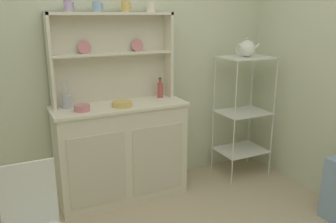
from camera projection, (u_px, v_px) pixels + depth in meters
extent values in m
cube|color=beige|center=(115.00, 57.00, 3.18)|extent=(3.84, 0.05, 2.50)
cube|color=silver|center=(121.00, 151.00, 3.15)|extent=(1.13, 0.42, 0.87)
cube|color=beige|center=(98.00, 171.00, 2.86)|extent=(0.47, 0.01, 0.61)
cube|color=beige|center=(158.00, 159.00, 3.09)|extent=(0.47, 0.01, 0.61)
cube|color=#EEE6CE|center=(119.00, 106.00, 3.03)|extent=(1.16, 0.45, 0.02)
cube|color=beige|center=(111.00, 57.00, 3.10)|extent=(1.09, 0.02, 0.77)
cube|color=silver|center=(50.00, 62.00, 2.81)|extent=(0.02, 0.18, 0.77)
cube|color=silver|center=(168.00, 55.00, 3.25)|extent=(0.02, 0.18, 0.77)
cube|color=silver|center=(113.00, 54.00, 3.02)|extent=(1.05, 0.16, 0.02)
cube|color=silver|center=(111.00, 13.00, 2.93)|extent=(1.09, 0.18, 0.02)
cylinder|color=#D17A84|center=(84.00, 47.00, 2.94)|extent=(0.11, 0.03, 0.11)
cylinder|color=#D17A84|center=(137.00, 45.00, 3.14)|extent=(0.11, 0.03, 0.11)
cylinder|color=silver|center=(234.00, 125.00, 3.31)|extent=(0.01, 0.01, 1.23)
cylinder|color=silver|center=(273.00, 119.00, 3.51)|extent=(0.01, 0.01, 1.23)
cylinder|color=silver|center=(214.00, 115.00, 3.63)|extent=(0.01, 0.01, 1.23)
cylinder|color=silver|center=(250.00, 110.00, 3.83)|extent=(0.01, 0.01, 1.23)
cube|color=silver|center=(246.00, 57.00, 3.41)|extent=(0.49, 0.38, 0.01)
cube|color=silver|center=(243.00, 112.00, 3.56)|extent=(0.49, 0.38, 0.01)
cube|color=silver|center=(241.00, 150.00, 3.67)|extent=(0.49, 0.38, 0.01)
cube|color=white|center=(29.00, 196.00, 1.96)|extent=(0.31, 0.02, 0.40)
cylinder|color=#B79ECC|center=(68.00, 6.00, 2.77)|extent=(0.07, 0.07, 0.09)
torus|color=#B79ECC|center=(74.00, 5.00, 2.78)|extent=(0.01, 0.05, 0.05)
cylinder|color=#8EB2D1|center=(97.00, 7.00, 2.86)|extent=(0.07, 0.07, 0.08)
torus|color=#8EB2D1|center=(103.00, 6.00, 2.88)|extent=(0.01, 0.05, 0.05)
cylinder|color=#DBB760|center=(125.00, 6.00, 2.97)|extent=(0.07, 0.07, 0.09)
torus|color=#DBB760|center=(131.00, 6.00, 2.98)|extent=(0.01, 0.05, 0.05)
cylinder|color=silver|center=(151.00, 7.00, 3.07)|extent=(0.08, 0.08, 0.09)
torus|color=silver|center=(156.00, 7.00, 3.08)|extent=(0.01, 0.05, 0.05)
cylinder|color=#D17A84|center=(82.00, 108.00, 2.82)|extent=(0.13, 0.13, 0.05)
cylinder|color=#DBB760|center=(122.00, 104.00, 2.96)|extent=(0.17, 0.17, 0.05)
cylinder|color=#B74C47|center=(160.00, 90.00, 3.27)|extent=(0.05, 0.05, 0.14)
cylinder|color=#B74C47|center=(160.00, 81.00, 3.24)|extent=(0.02, 0.02, 0.04)
cylinder|color=#4C382D|center=(160.00, 78.00, 3.23)|extent=(0.03, 0.03, 0.01)
cylinder|color=#B2B7C6|center=(67.00, 102.00, 2.90)|extent=(0.08, 0.08, 0.11)
cylinder|color=silver|center=(69.00, 93.00, 2.90)|extent=(0.02, 0.02, 0.16)
ellipsoid|color=silver|center=(68.00, 83.00, 2.88)|extent=(0.02, 0.01, 0.01)
cylinder|color=silver|center=(63.00, 93.00, 2.88)|extent=(0.01, 0.03, 0.17)
ellipsoid|color=silver|center=(62.00, 83.00, 2.85)|extent=(0.02, 0.01, 0.01)
cylinder|color=silver|center=(67.00, 92.00, 2.86)|extent=(0.04, 0.02, 0.19)
ellipsoid|color=silver|center=(66.00, 80.00, 2.83)|extent=(0.02, 0.01, 0.01)
sphere|color=white|center=(247.00, 49.00, 3.38)|extent=(0.16, 0.16, 0.16)
sphere|color=silver|center=(248.00, 39.00, 3.36)|extent=(0.02, 0.02, 0.02)
cylinder|color=white|center=(256.00, 47.00, 3.43)|extent=(0.09, 0.02, 0.07)
torus|color=white|center=(239.00, 49.00, 3.34)|extent=(0.01, 0.10, 0.10)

